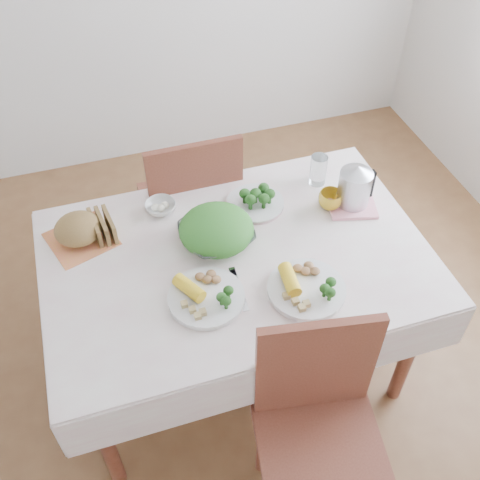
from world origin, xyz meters
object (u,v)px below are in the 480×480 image
object	(u,v)px
chair_near	(322,455)
chair_far	(189,207)
dinner_plate_right	(306,290)
yellow_mug	(330,200)
salad_bowl	(217,235)
dinner_plate_left	(206,298)
dining_table	(237,314)
electric_kettle	(355,183)

from	to	relation	value
chair_near	chair_far	xyz separation A→B (m)	(-0.13, 1.38, 0.00)
dinner_plate_right	yellow_mug	world-z (taller)	yellow_mug
dinner_plate_right	yellow_mug	distance (m)	0.48
dinner_plate_right	yellow_mug	size ratio (longest dim) A/B	2.90
chair_near	dinner_plate_right	world-z (taller)	chair_near
salad_bowl	chair_far	bearing A→B (deg)	89.58
chair_near	dinner_plate_left	distance (m)	0.68
dining_table	yellow_mug	bearing A→B (deg)	17.71
chair_near	yellow_mug	xyz separation A→B (m)	(0.38, 0.88, 0.34)
salad_bowl	dinner_plate_right	distance (m)	0.43
salad_bowl	yellow_mug	distance (m)	0.52
chair_near	salad_bowl	bearing A→B (deg)	108.67
chair_near	salad_bowl	world-z (taller)	chair_near
chair_near	electric_kettle	xyz separation A→B (m)	(0.48, 0.86, 0.42)
electric_kettle	dining_table	bearing A→B (deg)	-151.77
dining_table	chair_near	size ratio (longest dim) A/B	1.45
chair_far	electric_kettle	size ratio (longest dim) A/B	5.14
dinner_plate_left	dinner_plate_right	xyz separation A→B (m)	(0.36, -0.07, 0.00)
dinner_plate_left	dinner_plate_right	world-z (taller)	same
dinner_plate_left	electric_kettle	distance (m)	0.80
dining_table	dinner_plate_right	world-z (taller)	dinner_plate_right
chair_far	yellow_mug	size ratio (longest dim) A/B	9.85
dining_table	chair_far	distance (m)	0.66
dining_table	yellow_mug	world-z (taller)	yellow_mug
chair_far	dinner_plate_right	bearing A→B (deg)	104.58
yellow_mug	chair_near	bearing A→B (deg)	-113.46
dinner_plate_right	chair_near	bearing A→B (deg)	-102.93
dining_table	salad_bowl	size ratio (longest dim) A/B	5.00
dining_table	salad_bowl	world-z (taller)	salad_bowl
chair_near	chair_far	world-z (taller)	chair_far
dinner_plate_left	electric_kettle	world-z (taller)	electric_kettle
chair_near	salad_bowl	xyz separation A→B (m)	(-0.13, 0.83, 0.33)
yellow_mug	electric_kettle	size ratio (longest dim) A/B	0.52
chair_near	yellow_mug	distance (m)	1.01
yellow_mug	electric_kettle	xyz separation A→B (m)	(0.10, -0.02, 0.08)
salad_bowl	electric_kettle	world-z (taller)	electric_kettle
chair_far	dinner_plate_left	xyz separation A→B (m)	(-0.12, -0.83, 0.31)
dinner_plate_left	yellow_mug	size ratio (longest dim) A/B	2.81
dining_table	yellow_mug	xyz separation A→B (m)	(0.46, 0.15, 0.43)
chair_far	dinner_plate_left	bearing A→B (deg)	81.33
dining_table	chair_far	world-z (taller)	chair_far
dining_table	electric_kettle	bearing A→B (deg)	13.31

